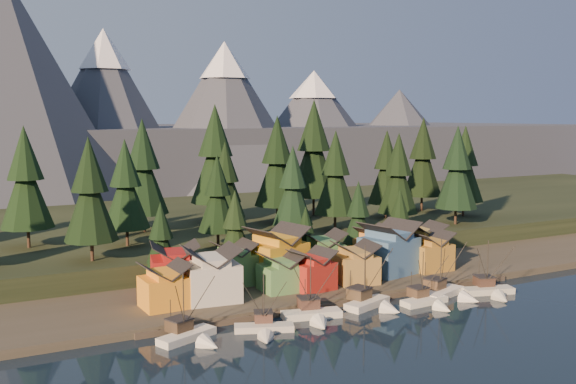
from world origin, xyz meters
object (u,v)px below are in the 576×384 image
house_back_0 (175,267)px  boat_1 (264,322)px  boat_4 (429,295)px  boat_0 (191,328)px  boat_2 (314,307)px  boat_5 (449,286)px  house_front_0 (165,284)px  boat_3 (372,295)px  house_back_1 (234,262)px  boat_6 (491,284)px  house_front_1 (211,273)px

house_back_0 → boat_1: bearing=-62.3°
boat_1 → boat_4: (33.76, -0.28, 0.20)m
boat_0 → boat_2: boat_2 is taller
boat_2 → boat_4: 23.36m
boat_5 → house_front_0: size_ratio=1.51×
boat_2 → house_back_0: (-17.56, 22.62, 4.29)m
boat_1 → house_back_0: house_back_0 is taller
boat_3 → boat_4: size_ratio=1.16×
house_back_0 → house_back_1: size_ratio=1.21×
boat_0 → boat_6: size_ratio=1.00×
boat_4 → house_front_0: (-45.35, 16.87, 3.61)m
boat_3 → boat_4: (10.27, -3.49, -0.46)m
boat_3 → house_back_1: 28.89m
boat_2 → house_front_1: (-13.28, 14.53, 4.46)m
boat_6 → boat_2: bearing=-167.8°
boat_4 → house_back_0: house_back_0 is taller
boat_2 → boat_5: (30.21, -0.27, 0.13)m
house_front_1 → house_back_1: (8.09, 8.57, -0.70)m
boat_5 → boat_6: bearing=-36.1°
boat_1 → house_front_1: 17.76m
boat_3 → house_back_0: bearing=124.6°
boat_0 → boat_2: (22.38, 0.51, -0.01)m
boat_2 → boat_1: bearing=-154.6°
boat_6 → boat_1: bearing=-164.2°
boat_2 → boat_3: (12.94, 0.88, 0.28)m
boat_3 → house_front_1: 29.85m
house_back_1 → house_back_0: bearing=180.0°
house_front_1 → boat_5: bearing=-12.9°
boat_6 → house_front_0: 63.38m
boat_6 → boat_5: bearing=179.5°
house_back_1 → house_front_1: bearing=-135.6°
boat_0 → boat_3: bearing=-19.7°
boat_1 → house_back_0: bearing=127.4°
boat_5 → boat_1: bearing=163.8°
boat_4 → house_back_0: size_ratio=1.07×
boat_5 → house_back_0: bearing=135.3°
boat_2 → boat_3: 12.97m
boat_4 → boat_6: boat_6 is taller
boat_3 → boat_6: boat_3 is taller
boat_5 → house_back_1: bearing=127.5°
boat_2 → boat_6: boat_2 is taller
boat_4 → boat_6: bearing=-4.5°
house_back_1 → house_front_0: bearing=-154.7°
boat_1 → boat_5: (40.76, 2.06, 0.51)m
house_front_0 → house_back_0: 9.57m
boat_2 → boat_3: bearing=16.8°
boat_0 → boat_3: size_ratio=0.93×
boat_4 → boat_2: bearing=170.1°
house_front_0 → house_front_1: house_front_1 is taller
boat_2 → house_back_1: size_ratio=1.41×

